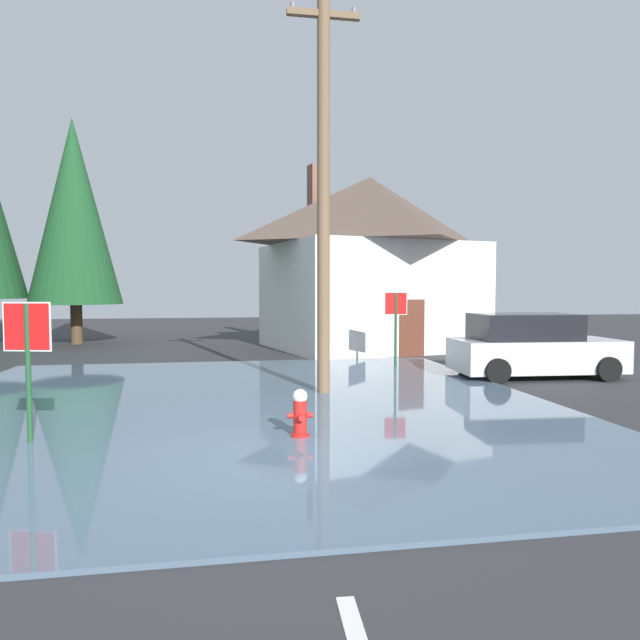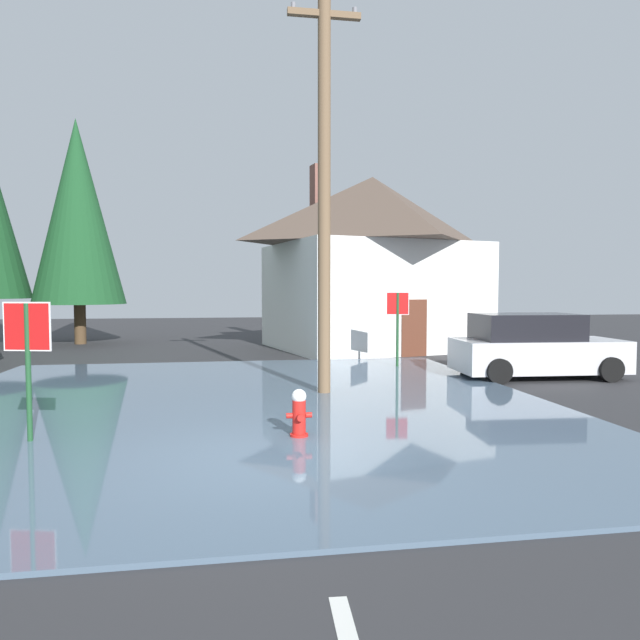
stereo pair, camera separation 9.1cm
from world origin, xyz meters
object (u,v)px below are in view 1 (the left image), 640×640
Objects in this scene: stop_sign_near at (28,344)px; house at (370,260)px; stop_sign_far at (396,314)px; pine_tree_short_left at (74,212)px; parked_car at (532,347)px; utility_pole at (323,186)px; fire_hydrant at (300,415)px.

stop_sign_near is 0.23× the size of house.
pine_tree_short_left reaches higher than stop_sign_far.
house reaches higher than parked_car.
house is (8.66, 12.93, 1.99)m from stop_sign_near.
house is at bearing 106.45° from parked_car.
utility_pole is 3.90× the size of stop_sign_far.
pine_tree_short_left is (-8.41, 13.26, 1.02)m from utility_pole.
fire_hydrant is 0.18× the size of parked_car.
utility_pole is 2.00× the size of parked_car.
stop_sign_near is at bearing 174.70° from fire_hydrant.
utility_pole is 0.93× the size of pine_tree_short_left.
pine_tree_short_left is at bearing 113.61° from fire_hydrant.
house is 8.84m from parked_car.
stop_sign_far is 0.24× the size of pine_tree_short_left.
stop_sign_near is at bearing -78.61° from pine_tree_short_left.
parked_car is (2.38, -8.07, -2.72)m from house.
fire_hydrant is 0.09× the size of utility_pole.
fire_hydrant is at bearing -105.56° from utility_pole.
house reaches higher than fire_hydrant.
utility_pole is 10.36m from house.
stop_sign_near is 12.09m from parked_car.
stop_sign_far is at bearing 41.84° from stop_sign_near.
stop_sign_far is at bearing 62.61° from fire_hydrant.
house is at bearing 56.19° from stop_sign_near.
pine_tree_short_left reaches higher than fire_hydrant.
fire_hydrant is 0.08× the size of pine_tree_short_left.
stop_sign_near is 0.49× the size of parked_car.
house is at bearing 70.95° from fire_hydrant.
stop_sign_near is at bearing -138.16° from stop_sign_far.
stop_sign_far is 3.91m from parked_car.
pine_tree_short_left is at bearing 163.26° from house.
pine_tree_short_left reaches higher than parked_car.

